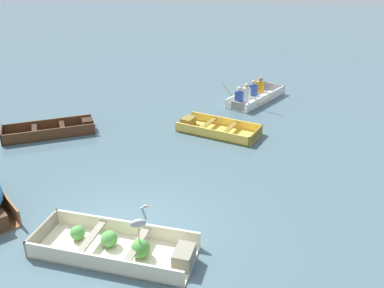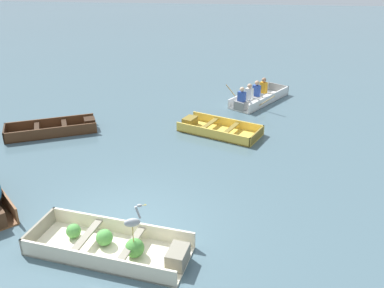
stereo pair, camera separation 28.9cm
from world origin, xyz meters
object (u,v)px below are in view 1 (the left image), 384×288
(rowboat_white_with_crew, at_px, (253,96))
(skiff_dark_varnish_near_moored, at_px, (53,130))
(heron_on_dinghy, at_px, (139,222))
(skiff_yellow_mid_moored, at_px, (215,129))
(dinghy_cream_foreground, at_px, (120,247))

(rowboat_white_with_crew, bearing_deg, skiff_dark_varnish_near_moored, -151.73)
(heron_on_dinghy, bearing_deg, skiff_dark_varnish_near_moored, 124.18)
(skiff_dark_varnish_near_moored, distance_m, rowboat_white_with_crew, 7.76)
(skiff_dark_varnish_near_moored, height_order, skiff_yellow_mid_moored, skiff_dark_varnish_near_moored)
(skiff_dark_varnish_near_moored, xyz_separation_m, skiff_yellow_mid_moored, (5.39, 0.59, -0.02))
(skiff_dark_varnish_near_moored, relative_size, heron_on_dinghy, 3.65)
(heron_on_dinghy, bearing_deg, dinghy_cream_foreground, 161.83)
(dinghy_cream_foreground, height_order, skiff_yellow_mid_moored, dinghy_cream_foreground)
(rowboat_white_with_crew, distance_m, heron_on_dinghy, 10.08)
(skiff_yellow_mid_moored, xyz_separation_m, heron_on_dinghy, (-1.32, -6.59, 0.79))
(skiff_dark_varnish_near_moored, height_order, heron_on_dinghy, heron_on_dinghy)
(dinghy_cream_foreground, relative_size, skiff_yellow_mid_moored, 1.19)
(skiff_yellow_mid_moored, bearing_deg, rowboat_white_with_crew, 65.00)
(skiff_yellow_mid_moored, relative_size, rowboat_white_with_crew, 0.96)
(skiff_dark_varnish_near_moored, relative_size, skiff_yellow_mid_moored, 1.04)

